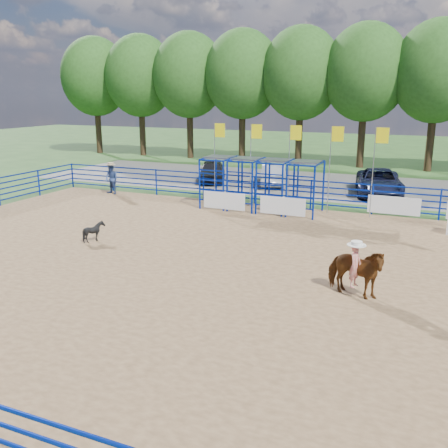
{
  "coord_description": "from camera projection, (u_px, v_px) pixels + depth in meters",
  "views": [
    {
      "loc": [
        5.76,
        -14.34,
        5.7
      ],
      "look_at": [
        -0.88,
        1.0,
        1.3
      ],
      "focal_mm": 40.0,
      "sensor_mm": 36.0,
      "label": 1
    }
  ],
  "objects": [
    {
      "name": "arena_dirt",
      "position": [
        236.0,
        272.0,
        16.39
      ],
      "size": [
        30.0,
        20.0,
        0.02
      ],
      "primitive_type": "cube",
      "color": "#95724A",
      "rests_on": "ground"
    },
    {
      "name": "car_c",
      "position": [
        379.0,
        182.0,
        28.55
      ],
      "size": [
        3.36,
        5.65,
        1.47
      ],
      "primitive_type": "imported",
      "rotation": [
        0.0,
        0.0,
        0.18
      ],
      "color": "#151935",
      "rests_on": "gravel_strip"
    },
    {
      "name": "calf",
      "position": [
        94.0,
        231.0,
        19.6
      ],
      "size": [
        0.89,
        0.83,
        0.81
      ],
      "primitive_type": "imported",
      "rotation": [
        0.0,
        0.0,
        1.85
      ],
      "color": "black",
      "rests_on": "arena_dirt"
    },
    {
      "name": "chute_assembly",
      "position": [
        268.0,
        186.0,
        24.64
      ],
      "size": [
        19.32,
        2.41,
        4.2
      ],
      "color": "#0725A6",
      "rests_on": "ground"
    },
    {
      "name": "car_a",
      "position": [
        212.0,
        171.0,
        32.86
      ],
      "size": [
        3.03,
        4.4,
        1.39
      ],
      "primitive_type": "imported",
      "rotation": [
        0.0,
        0.0,
        0.38
      ],
      "color": "black",
      "rests_on": "gravel_strip"
    },
    {
      "name": "spectator_cowboy",
      "position": [
        111.0,
        179.0,
        28.71
      ],
      "size": [
        0.98,
        0.84,
        1.8
      ],
      "color": "navy",
      "rests_on": "arena_dirt"
    },
    {
      "name": "ground",
      "position": [
        236.0,
        272.0,
        16.39
      ],
      "size": [
        120.0,
        120.0,
        0.0
      ],
      "primitive_type": "plane",
      "color": "#335A24",
      "rests_on": "ground"
    },
    {
      "name": "car_b",
      "position": [
        274.0,
        175.0,
        31.62
      ],
      "size": [
        2.49,
        4.31,
        1.34
      ],
      "primitive_type": "imported",
      "rotation": [
        0.0,
        0.0,
        3.42
      ],
      "color": "gray",
      "rests_on": "gravel_strip"
    },
    {
      "name": "perimeter_fence",
      "position": [
        236.0,
        250.0,
        16.2
      ],
      "size": [
        30.1,
        20.1,
        1.5
      ],
      "color": "#0725A6",
      "rests_on": "ground"
    },
    {
      "name": "horse_and_rider",
      "position": [
        355.0,
        269.0,
        14.19
      ],
      "size": [
        1.93,
        1.22,
        2.28
      ],
      "color": "brown",
      "rests_on": "arena_dirt"
    },
    {
      "name": "gravel_strip",
      "position": [
        337.0,
        186.0,
        31.48
      ],
      "size": [
        40.0,
        10.0,
        0.01
      ],
      "primitive_type": "cube",
      "color": "slate",
      "rests_on": "ground"
    },
    {
      "name": "treeline",
      "position": [
        366.0,
        68.0,
        37.55
      ],
      "size": [
        56.4,
        6.4,
        11.24
      ],
      "color": "#3F2B19",
      "rests_on": "ground"
    }
  ]
}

